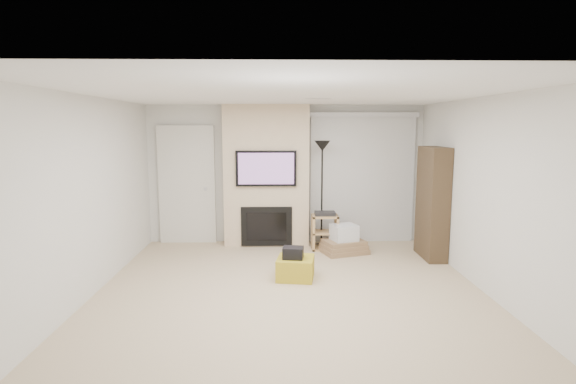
{
  "coord_description": "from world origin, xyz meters",
  "views": [
    {
      "loc": [
        -0.17,
        -5.42,
        2.12
      ],
      "look_at": [
        0.0,
        1.2,
        1.15
      ],
      "focal_mm": 28.0,
      "sensor_mm": 36.0,
      "label": 1
    }
  ],
  "objects_px": {
    "floor_lamp": "(322,164)",
    "bookshelf": "(432,203)",
    "av_stand": "(325,229)",
    "ottoman": "(296,268)",
    "box_stack": "(344,242)"
  },
  "relations": [
    {
      "from": "ottoman",
      "to": "floor_lamp",
      "type": "relative_size",
      "value": 0.27
    },
    {
      "from": "av_stand",
      "to": "bookshelf",
      "type": "distance_m",
      "value": 1.84
    },
    {
      "from": "bookshelf",
      "to": "box_stack",
      "type": "bearing_deg",
      "value": 168.21
    },
    {
      "from": "ottoman",
      "to": "bookshelf",
      "type": "relative_size",
      "value": 0.28
    },
    {
      "from": "floor_lamp",
      "to": "ottoman",
      "type": "bearing_deg",
      "value": -107.74
    },
    {
      "from": "box_stack",
      "to": "bookshelf",
      "type": "xyz_separation_m",
      "value": [
        1.38,
        -0.29,
        0.72
      ]
    },
    {
      "from": "floor_lamp",
      "to": "bookshelf",
      "type": "distance_m",
      "value": 1.93
    },
    {
      "from": "bookshelf",
      "to": "ottoman",
      "type": "bearing_deg",
      "value": -156.37
    },
    {
      "from": "av_stand",
      "to": "box_stack",
      "type": "bearing_deg",
      "value": -40.34
    },
    {
      "from": "floor_lamp",
      "to": "box_stack",
      "type": "relative_size",
      "value": 2.18
    },
    {
      "from": "ottoman",
      "to": "av_stand",
      "type": "height_order",
      "value": "av_stand"
    },
    {
      "from": "av_stand",
      "to": "box_stack",
      "type": "height_order",
      "value": "av_stand"
    },
    {
      "from": "av_stand",
      "to": "bookshelf",
      "type": "xyz_separation_m",
      "value": [
        1.67,
        -0.54,
        0.55
      ]
    },
    {
      "from": "floor_lamp",
      "to": "av_stand",
      "type": "xyz_separation_m",
      "value": [
        0.05,
        -0.13,
        -1.13
      ]
    },
    {
      "from": "av_stand",
      "to": "box_stack",
      "type": "xyz_separation_m",
      "value": [
        0.3,
        -0.25,
        -0.16
      ]
    }
  ]
}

